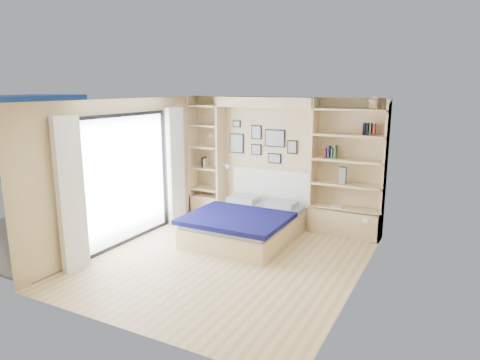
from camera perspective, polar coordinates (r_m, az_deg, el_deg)
The scene contains 9 objects.
ground at distance 6.89m, azimuth -1.75°, elevation -10.69°, with size 4.50×4.50×0.00m, color beige.
room_shell at distance 8.03m, azimuth 1.08°, elevation 0.73°, with size 4.50×4.50×4.50m.
bed at distance 7.76m, azimuth 0.77°, elevation -5.84°, with size 1.71×2.24×1.07m.
photo_gallery at distance 8.60m, azimuth 2.79°, elevation 5.05°, with size 1.48×0.02×0.82m.
reading_lamps at distance 8.41m, azimuth 3.05°, elevation 1.41°, with size 1.92×0.12×0.15m.
shelf_decor at distance 7.93m, azimuth 12.40°, elevation 4.70°, with size 3.55×0.23×2.03m.
deck at distance 9.10m, azimuth -22.08°, elevation -5.82°, with size 3.20×4.00×0.05m, color brown.
deck_chair at distance 8.84m, azimuth -16.68°, elevation -3.53°, with size 0.50×0.77×0.74m.
shipping_container at distance 15.93m, azimuth -28.55°, elevation 5.48°, with size 2.31×5.76×2.40m, color navy.
Camera 1 is at (3.10, -5.53, 2.70)m, focal length 32.00 mm.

